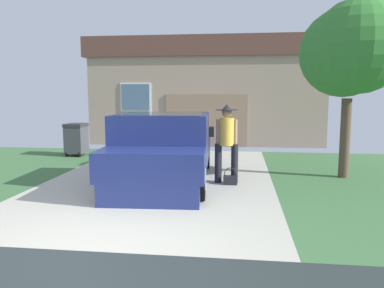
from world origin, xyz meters
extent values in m
cube|color=#BBB7A5|center=(0.00, 4.50, -0.03)|extent=(5.20, 9.00, 0.06)
cube|color=navy|center=(0.08, 4.51, 0.21)|extent=(2.15, 5.34, 0.42)
cube|color=navy|center=(0.12, 3.86, 1.00)|extent=(2.13, 2.04, 1.16)
cube|color=#1E2833|center=(0.12, 3.86, 1.35)|extent=(1.88, 1.87, 0.49)
cube|color=navy|center=(0.20, 2.40, 0.70)|extent=(2.08, 1.12, 0.56)
cube|color=black|center=(0.00, 5.98, 0.45)|extent=(2.15, 2.41, 0.06)
cube|color=navy|center=(0.98, 6.03, 0.69)|extent=(0.19, 2.30, 0.55)
cube|color=navy|center=(-0.98, 5.92, 0.69)|extent=(0.19, 2.30, 0.55)
cube|color=navy|center=(-0.06, 7.10, 0.69)|extent=(2.02, 0.17, 0.55)
cube|color=black|center=(1.27, 3.25, 1.25)|extent=(0.11, 0.19, 0.20)
cylinder|color=black|center=(1.07, 2.60, 0.40)|extent=(0.30, 0.81, 0.80)
cylinder|color=#9E9EA3|center=(1.07, 2.60, 0.40)|extent=(0.30, 0.45, 0.44)
cylinder|color=black|center=(-0.69, 2.50, 0.40)|extent=(0.30, 0.81, 0.80)
cylinder|color=#9E9EA3|center=(-0.69, 2.50, 0.40)|extent=(0.30, 0.45, 0.44)
cylinder|color=black|center=(0.89, 5.80, 0.40)|extent=(0.30, 0.81, 0.80)
cylinder|color=#9E9EA3|center=(0.89, 5.80, 0.40)|extent=(0.30, 0.45, 0.44)
cylinder|color=black|center=(-0.87, 5.70, 0.40)|extent=(0.30, 0.81, 0.80)
cylinder|color=#9E9EA3|center=(-0.87, 5.70, 0.40)|extent=(0.30, 0.45, 0.44)
cylinder|color=black|center=(1.73, 4.10, 0.45)|extent=(0.16, 0.16, 0.90)
cylinder|color=black|center=(1.36, 4.12, 0.45)|extent=(0.16, 0.16, 0.90)
cylinder|color=gold|center=(1.54, 4.11, 1.17)|extent=(0.33, 0.33, 0.61)
cylinder|color=tan|center=(1.74, 4.10, 1.16)|extent=(0.09, 0.09, 0.58)
cylinder|color=tan|center=(1.35, 4.12, 1.16)|extent=(0.09, 0.09, 0.58)
sphere|color=tan|center=(1.54, 4.11, 1.61)|extent=(0.23, 0.23, 0.23)
cylinder|color=#232328|center=(1.54, 4.11, 1.66)|extent=(0.51, 0.51, 0.01)
cone|color=#232328|center=(1.54, 4.11, 1.73)|extent=(0.24, 0.24, 0.13)
cube|color=#232328|center=(1.64, 3.95, 0.10)|extent=(0.31, 0.17, 0.20)
torus|color=#232328|center=(1.64, 3.95, 0.25)|extent=(0.28, 0.02, 0.28)
cube|color=tan|center=(0.45, 12.91, 1.72)|extent=(9.20, 5.50, 3.43)
cube|color=brown|center=(0.45, 12.91, 3.83)|extent=(9.56, 5.72, 0.78)
cube|color=#93755B|center=(0.55, 10.13, 1.00)|extent=(3.12, 0.06, 2.00)
cube|color=slate|center=(-2.21, 10.13, 1.89)|extent=(1.10, 0.05, 1.00)
cube|color=silver|center=(-2.21, 10.15, 1.89)|extent=(1.23, 0.02, 1.12)
cylinder|color=brown|center=(4.36, 5.07, 0.96)|extent=(0.24, 0.24, 1.91)
sphere|color=#357D31|center=(4.47, 4.76, 3.08)|extent=(2.15, 2.15, 2.15)
sphere|color=#357D31|center=(4.20, 4.94, 2.96)|extent=(2.04, 2.04, 2.04)
cube|color=#424247|center=(-3.49, 7.43, 0.52)|extent=(0.58, 0.68, 0.87)
cube|color=#2E2E31|center=(-3.49, 7.43, 1.01)|extent=(0.60, 0.71, 0.10)
cylinder|color=black|center=(-3.71, 7.16, 0.09)|extent=(0.05, 0.18, 0.18)
cylinder|color=black|center=(-3.27, 7.16, 0.09)|extent=(0.05, 0.18, 0.18)
camera|label=1|loc=(1.85, -4.56, 2.02)|focal=36.13mm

